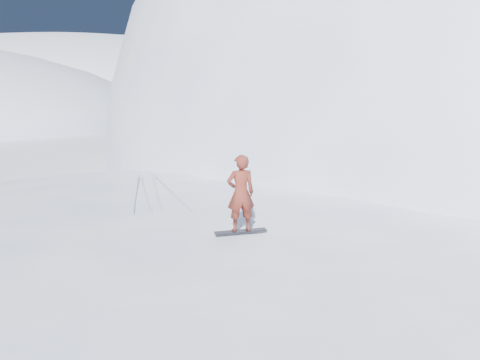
% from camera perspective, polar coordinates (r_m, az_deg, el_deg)
% --- Properties ---
extents(ground, '(400.00, 400.00, 0.00)m').
position_cam_1_polar(ground, '(12.89, -7.29, -16.11)').
color(ground, white).
rests_on(ground, ground).
extents(near_ridge, '(36.00, 28.00, 4.80)m').
position_cam_1_polar(near_ridge, '(15.54, -2.34, -11.02)').
color(near_ridge, white).
rests_on(near_ridge, ground).
extents(peak_shoulder, '(28.00, 24.00, 18.00)m').
position_cam_1_polar(peak_shoulder, '(33.05, 14.17, 0.85)').
color(peak_shoulder, white).
rests_on(peak_shoulder, ground).
extents(far_ridge_c, '(140.00, 90.00, 36.00)m').
position_cam_1_polar(far_ridge_c, '(128.34, -20.00, 8.28)').
color(far_ridge_c, white).
rests_on(far_ridge_c, ground).
extents(wind_bumps, '(16.00, 14.40, 1.00)m').
position_cam_1_polar(wind_bumps, '(14.85, -8.57, -12.26)').
color(wind_bumps, white).
rests_on(wind_bumps, ground).
extents(snowboard, '(1.33, 0.55, 0.02)m').
position_cam_1_polar(snowboard, '(11.62, 0.08, -6.26)').
color(snowboard, black).
rests_on(snowboard, near_ridge).
extents(snowboarder, '(0.78, 0.61, 1.91)m').
position_cam_1_polar(snowboarder, '(11.36, 0.09, -1.63)').
color(snowboarder, maroon).
rests_on(snowboarder, snowboard).
extents(board_tracks, '(2.76, 5.92, 0.04)m').
position_cam_1_polar(board_tracks, '(16.33, -10.71, -1.17)').
color(board_tracks, silver).
rests_on(board_tracks, ground).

